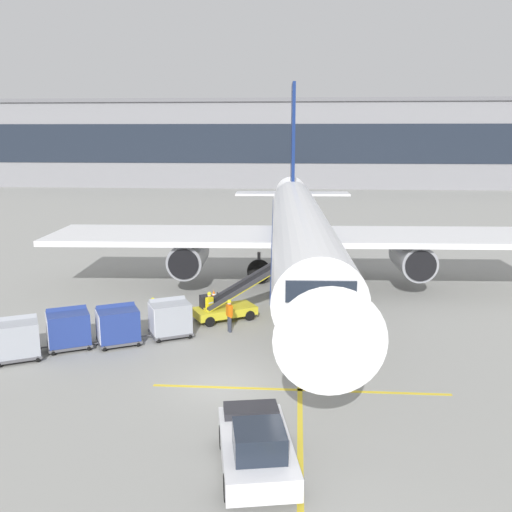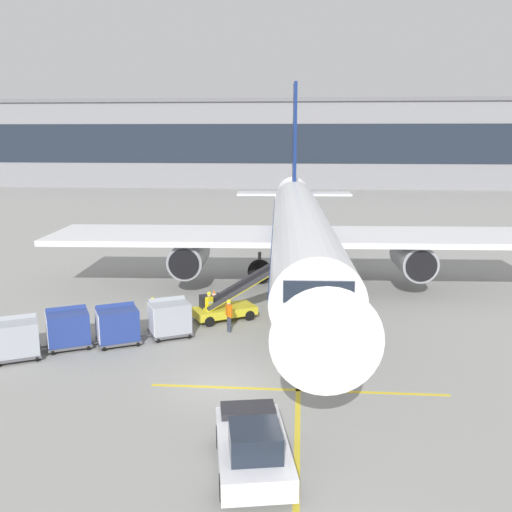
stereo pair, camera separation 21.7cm
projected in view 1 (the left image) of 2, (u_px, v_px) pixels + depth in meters
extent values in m
plane|color=gray|center=(224.00, 384.00, 23.38)|extent=(600.00, 600.00, 0.00)
cylinder|color=white|center=(300.00, 230.00, 36.65)|extent=(4.98, 33.32, 3.64)
cube|color=navy|center=(300.00, 230.00, 36.65)|extent=(4.96, 32.00, 0.44)
cone|color=white|center=(325.00, 322.00, 18.65)|extent=(3.60, 3.77, 3.46)
cone|color=white|center=(292.00, 195.00, 55.66)|extent=(3.33, 5.94, 3.09)
cube|color=white|center=(171.00, 235.00, 37.85)|extent=(16.03, 7.27, 0.36)
cylinder|color=#93969E|center=(189.00, 257.00, 37.44)|extent=(2.43, 4.40, 2.26)
cylinder|color=black|center=(183.00, 264.00, 35.28)|extent=(1.92, 0.20, 1.92)
cube|color=white|center=(431.00, 237.00, 37.30)|extent=(16.03, 7.27, 0.36)
cylinder|color=#93969E|center=(412.00, 258.00, 36.96)|extent=(2.43, 4.40, 2.26)
cylinder|color=black|center=(421.00, 266.00, 34.81)|extent=(1.92, 0.20, 1.92)
cube|color=navy|center=(293.00, 138.00, 53.10)|extent=(0.44, 3.99, 9.96)
cube|color=white|center=(292.00, 194.00, 53.89)|extent=(10.82, 3.09, 0.20)
cube|color=#1E2633|center=(319.00, 286.00, 21.02)|extent=(2.61, 1.74, 0.80)
cylinder|color=#47474C|center=(309.00, 315.00, 27.44)|extent=(0.22, 0.22, 1.36)
sphere|color=black|center=(308.00, 328.00, 27.58)|extent=(1.67, 1.67, 1.67)
cylinder|color=#47474C|center=(259.00, 262.00, 38.88)|extent=(0.22, 0.22, 1.36)
sphere|color=black|center=(259.00, 271.00, 39.03)|extent=(1.67, 1.67, 1.67)
cylinder|color=#47474C|center=(339.00, 262.00, 38.71)|extent=(0.22, 0.22, 1.36)
sphere|color=black|center=(338.00, 272.00, 38.85)|extent=(1.67, 1.67, 1.67)
cube|color=gold|center=(224.00, 311.00, 31.38)|extent=(3.74, 3.11, 0.44)
cube|color=black|center=(206.00, 301.00, 31.17)|extent=(0.80, 0.79, 0.70)
cylinder|color=#333338|center=(217.00, 299.00, 31.45)|extent=(0.08, 0.08, 0.80)
cube|color=gold|center=(244.00, 286.00, 31.64)|extent=(4.61, 3.25, 2.22)
cube|color=black|center=(244.00, 285.00, 31.62)|extent=(4.42, 3.05, 2.06)
cube|color=#333338|center=(247.00, 286.00, 31.23)|extent=(4.13, 2.49, 2.25)
cube|color=#333338|center=(240.00, 283.00, 32.00)|extent=(4.13, 2.49, 2.25)
cylinder|color=black|center=(250.00, 315.00, 31.30)|extent=(0.58, 0.46, 0.56)
cylinder|color=black|center=(238.00, 308.00, 32.59)|extent=(0.58, 0.46, 0.56)
cylinder|color=black|center=(209.00, 322.00, 30.26)|extent=(0.58, 0.46, 0.56)
cylinder|color=black|center=(200.00, 314.00, 31.55)|extent=(0.58, 0.46, 0.56)
cube|color=#515156|center=(171.00, 332.00, 28.82)|extent=(2.51, 2.34, 0.12)
cylinder|color=#4C4C51|center=(144.00, 336.00, 28.30)|extent=(0.65, 0.38, 0.07)
cube|color=#9EA3AD|center=(170.00, 317.00, 28.65)|extent=(2.38, 2.20, 1.50)
cube|color=#9EA3AD|center=(168.00, 305.00, 28.91)|extent=(2.03, 1.57, 0.74)
cube|color=silver|center=(151.00, 320.00, 28.28)|extent=(0.68, 1.29, 1.38)
sphere|color=black|center=(152.00, 331.00, 29.14)|extent=(0.30, 0.30, 0.30)
sphere|color=black|center=(158.00, 340.00, 27.91)|extent=(0.30, 0.30, 0.30)
sphere|color=black|center=(182.00, 327.00, 29.75)|extent=(0.30, 0.30, 0.30)
sphere|color=black|center=(190.00, 336.00, 28.52)|extent=(0.30, 0.30, 0.30)
cube|color=#515156|center=(119.00, 340.00, 27.74)|extent=(2.51, 2.34, 0.12)
cylinder|color=#4C4C51|center=(91.00, 344.00, 27.23)|extent=(0.65, 0.38, 0.07)
cube|color=navy|center=(118.00, 324.00, 27.57)|extent=(2.38, 2.20, 1.50)
cube|color=navy|center=(116.00, 312.00, 27.83)|extent=(2.03, 1.57, 0.74)
cube|color=silver|center=(98.00, 327.00, 27.20)|extent=(0.68, 1.29, 1.38)
sphere|color=black|center=(100.00, 339.00, 28.06)|extent=(0.30, 0.30, 0.30)
sphere|color=black|center=(104.00, 348.00, 26.84)|extent=(0.30, 0.30, 0.30)
sphere|color=black|center=(133.00, 335.00, 28.67)|extent=(0.30, 0.30, 0.30)
sphere|color=black|center=(138.00, 344.00, 27.45)|extent=(0.30, 0.30, 0.30)
cube|color=#515156|center=(70.00, 344.00, 27.24)|extent=(2.51, 2.34, 0.12)
cylinder|color=#4C4C51|center=(40.00, 348.00, 26.73)|extent=(0.65, 0.38, 0.07)
cube|color=navy|center=(68.00, 328.00, 27.07)|extent=(2.38, 2.20, 1.50)
cube|color=navy|center=(67.00, 315.00, 27.33)|extent=(2.03, 1.57, 0.74)
cube|color=silver|center=(47.00, 330.00, 26.70)|extent=(0.68, 1.29, 1.38)
sphere|color=black|center=(51.00, 343.00, 27.56)|extent=(0.30, 0.30, 0.30)
sphere|color=black|center=(53.00, 352.00, 26.34)|extent=(0.30, 0.30, 0.30)
sphere|color=black|center=(85.00, 338.00, 28.17)|extent=(0.30, 0.30, 0.30)
sphere|color=black|center=(89.00, 347.00, 26.95)|extent=(0.30, 0.30, 0.30)
cube|color=#515156|center=(18.00, 355.00, 25.88)|extent=(2.51, 2.34, 0.12)
cube|color=#9EA3AD|center=(17.00, 338.00, 25.71)|extent=(2.38, 2.20, 1.50)
cube|color=#9EA3AD|center=(16.00, 324.00, 25.97)|extent=(2.03, 1.57, 0.74)
sphere|color=black|center=(0.00, 353.00, 26.20)|extent=(0.30, 0.30, 0.30)
sphere|color=black|center=(36.00, 349.00, 26.81)|extent=(0.30, 0.30, 0.30)
sphere|color=black|center=(38.00, 359.00, 25.58)|extent=(0.30, 0.30, 0.30)
cube|color=silver|center=(256.00, 450.00, 17.23)|extent=(2.86, 4.71, 0.70)
cube|color=#1E2633|center=(259.00, 441.00, 16.32)|extent=(1.72, 1.78, 0.80)
cube|color=#28282D|center=(251.00, 410.00, 18.73)|extent=(1.93, 1.27, 0.24)
cylinder|color=black|center=(280.00, 434.00, 18.71)|extent=(0.41, 0.80, 0.76)
cylinder|color=black|center=(224.00, 437.00, 18.52)|extent=(0.41, 0.80, 0.76)
cylinder|color=black|center=(294.00, 483.00, 16.06)|extent=(0.41, 0.80, 0.76)
cylinder|color=black|center=(229.00, 488.00, 15.87)|extent=(0.41, 0.80, 0.76)
cylinder|color=black|center=(211.00, 315.00, 30.94)|extent=(0.15, 0.15, 0.86)
cylinder|color=black|center=(208.00, 315.00, 30.81)|extent=(0.15, 0.15, 0.86)
cube|color=yellow|center=(210.00, 302.00, 30.73)|extent=(0.43, 0.45, 0.58)
cube|color=white|center=(211.00, 303.00, 30.64)|extent=(0.23, 0.27, 0.08)
sphere|color=beige|center=(209.00, 295.00, 30.64)|extent=(0.21, 0.21, 0.21)
sphere|color=yellow|center=(209.00, 294.00, 30.63)|extent=(0.23, 0.23, 0.23)
cylinder|color=yellow|center=(213.00, 302.00, 30.90)|extent=(0.09, 0.09, 0.56)
cylinder|color=yellow|center=(206.00, 304.00, 30.57)|extent=(0.09, 0.09, 0.56)
cylinder|color=#514C42|center=(155.00, 322.00, 29.74)|extent=(0.15, 0.15, 0.86)
cylinder|color=#514C42|center=(153.00, 321.00, 29.86)|extent=(0.15, 0.15, 0.86)
cube|color=yellow|center=(153.00, 308.00, 29.65)|extent=(0.44, 0.43, 0.58)
cube|color=white|center=(151.00, 309.00, 29.56)|extent=(0.27, 0.23, 0.08)
sphere|color=brown|center=(153.00, 301.00, 29.56)|extent=(0.21, 0.21, 0.21)
sphere|color=yellow|center=(153.00, 300.00, 29.55)|extent=(0.23, 0.23, 0.23)
cylinder|color=yellow|center=(156.00, 310.00, 29.49)|extent=(0.09, 0.09, 0.56)
cylinder|color=yellow|center=(151.00, 308.00, 29.82)|extent=(0.09, 0.09, 0.56)
cylinder|color=#514C42|center=(178.00, 319.00, 30.14)|extent=(0.15, 0.15, 0.86)
cylinder|color=#514C42|center=(181.00, 320.00, 30.05)|extent=(0.15, 0.15, 0.86)
cube|color=orange|center=(179.00, 307.00, 29.95)|extent=(0.45, 0.38, 0.58)
cube|color=white|center=(181.00, 306.00, 30.05)|extent=(0.31, 0.16, 0.08)
sphere|color=#9E7051|center=(179.00, 299.00, 29.86)|extent=(0.21, 0.21, 0.21)
sphere|color=yellow|center=(179.00, 298.00, 29.85)|extent=(0.23, 0.23, 0.23)
cylinder|color=orange|center=(176.00, 307.00, 30.07)|extent=(0.09, 0.09, 0.56)
cylinder|color=orange|center=(183.00, 308.00, 29.84)|extent=(0.09, 0.09, 0.56)
cylinder|color=#333847|center=(229.00, 323.00, 29.53)|extent=(0.15, 0.15, 0.86)
cylinder|color=#333847|center=(230.00, 324.00, 29.37)|extent=(0.15, 0.15, 0.86)
cube|color=orange|center=(229.00, 311.00, 29.30)|extent=(0.39, 0.45, 0.58)
cube|color=white|center=(232.00, 310.00, 29.35)|extent=(0.17, 0.31, 0.08)
sphere|color=beige|center=(229.00, 303.00, 29.21)|extent=(0.21, 0.21, 0.21)
sphere|color=yellow|center=(229.00, 302.00, 29.20)|extent=(0.23, 0.23, 0.23)
cylinder|color=orange|center=(228.00, 310.00, 29.52)|extent=(0.09, 0.09, 0.56)
cylinder|color=orange|center=(231.00, 313.00, 29.09)|extent=(0.09, 0.09, 0.56)
cube|color=black|center=(214.00, 299.00, 35.22)|extent=(0.56, 0.56, 0.05)
cone|color=orange|center=(214.00, 295.00, 35.15)|extent=(0.45, 0.45, 0.59)
cylinder|color=white|center=(214.00, 294.00, 35.15)|extent=(0.25, 0.25, 0.07)
cube|color=yellow|center=(299.00, 290.00, 37.49)|extent=(0.20, 110.00, 0.01)
cube|color=yellow|center=(300.00, 390.00, 22.80)|extent=(12.00, 0.20, 0.01)
cube|color=gray|center=(310.00, 145.00, 112.24)|extent=(126.59, 14.69, 15.99)
cube|color=#1E2633|center=(311.00, 144.00, 104.95)|extent=(122.79, 0.10, 7.20)
cube|color=slate|center=(311.00, 101.00, 109.06)|extent=(125.32, 12.49, 0.70)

